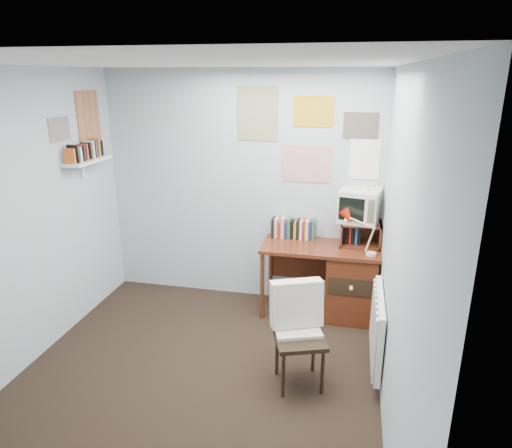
{
  "coord_description": "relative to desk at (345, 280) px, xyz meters",
  "views": [
    {
      "loc": [
        1.17,
        -2.92,
        2.43
      ],
      "look_at": [
        0.34,
        0.91,
        1.14
      ],
      "focal_mm": 32.0,
      "sensor_mm": 36.0,
      "label": 1
    }
  ],
  "objects": [
    {
      "name": "tv_riser",
      "position": [
        0.12,
        0.11,
        0.48
      ],
      "size": [
        0.4,
        0.3,
        0.25
      ],
      "primitive_type": "cube",
      "color": "#5A2614",
      "rests_on": "desk"
    },
    {
      "name": "book_row",
      "position": [
        -0.51,
        0.18,
        0.46
      ],
      "size": [
        0.6,
        0.14,
        0.22
      ],
      "primitive_type": "cube",
      "color": "#5A2614",
      "rests_on": "desk"
    },
    {
      "name": "desk_lamp",
      "position": [
        0.23,
        -0.15,
        0.54
      ],
      "size": [
        0.29,
        0.25,
        0.37
      ],
      "primitive_type": "cube",
      "rotation": [
        0.0,
        0.0,
        0.13
      ],
      "color": "red",
      "rests_on": "desk"
    },
    {
      "name": "left_wall",
      "position": [
        -2.67,
        -1.48,
        0.84
      ],
      "size": [
        0.02,
        3.5,
        2.5
      ],
      "primitive_type": "cube",
      "color": "#A8B7C0",
      "rests_on": "ground"
    },
    {
      "name": "right_wall",
      "position": [
        0.33,
        -1.48,
        0.84
      ],
      "size": [
        0.02,
        3.5,
        2.5
      ],
      "primitive_type": "cube",
      "color": "#A8B7C0",
      "rests_on": "ground"
    },
    {
      "name": "back_wall",
      "position": [
        -1.17,
        0.27,
        0.84
      ],
      "size": [
        3.0,
        0.02,
        2.5
      ],
      "primitive_type": "cube",
      "color": "#A8B7C0",
      "rests_on": "ground"
    },
    {
      "name": "ceiling",
      "position": [
        -1.17,
        -1.48,
        2.09
      ],
      "size": [
        3.0,
        3.5,
        0.02
      ],
      "primitive_type": "cube",
      "color": "white",
      "rests_on": "back_wall"
    },
    {
      "name": "desk",
      "position": [
        0.0,
        0.0,
        0.0
      ],
      "size": [
        1.2,
        0.55,
        0.76
      ],
      "color": "#5A2614",
      "rests_on": "ground"
    },
    {
      "name": "crt_tv",
      "position": [
        0.09,
        0.13,
        0.79
      ],
      "size": [
        0.44,
        0.42,
        0.36
      ],
      "primitive_type": "cube",
      "rotation": [
        0.0,
        0.0,
        -0.21
      ],
      "color": "beige",
      "rests_on": "tv_riser"
    },
    {
      "name": "desk_chair",
      "position": [
        -0.33,
        -1.23,
        0.01
      ],
      "size": [
        0.53,
        0.52,
        0.83
      ],
      "primitive_type": "cube",
      "rotation": [
        0.0,
        0.0,
        0.34
      ],
      "color": "black",
      "rests_on": "ground"
    },
    {
      "name": "posters_left",
      "position": [
        -2.67,
        -0.38,
        1.59
      ],
      "size": [
        0.01,
        0.7,
        0.6
      ],
      "primitive_type": "cube",
      "color": "white",
      "rests_on": "left_wall"
    },
    {
      "name": "ground",
      "position": [
        -1.17,
        -1.48,
        -0.41
      ],
      "size": [
        3.5,
        3.5,
        0.0
      ],
      "primitive_type": "plane",
      "color": "black",
      "rests_on": "ground"
    },
    {
      "name": "wall_shelf",
      "position": [
        -2.57,
        -0.38,
        1.21
      ],
      "size": [
        0.2,
        0.62,
        0.24
      ],
      "primitive_type": "cube",
      "color": "white",
      "rests_on": "left_wall"
    },
    {
      "name": "posters_back",
      "position": [
        -0.47,
        0.26,
        1.44
      ],
      "size": [
        1.2,
        0.01,
        0.9
      ],
      "primitive_type": "cube",
      "color": "white",
      "rests_on": "back_wall"
    },
    {
      "name": "radiator",
      "position": [
        0.29,
        -0.93,
        0.01
      ],
      "size": [
        0.09,
        0.8,
        0.6
      ],
      "primitive_type": "cube",
      "color": "white",
      "rests_on": "right_wall"
    }
  ]
}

